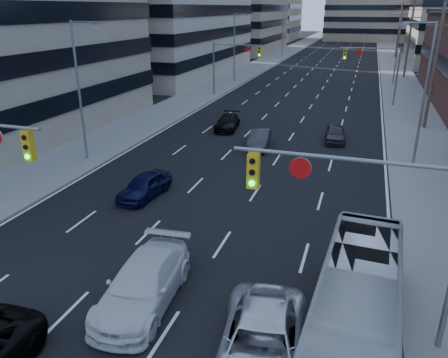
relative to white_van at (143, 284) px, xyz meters
name	(u,v)px	position (x,y,z in m)	size (l,w,h in m)	color
road_surface	(345,44)	(-0.44, 122.66, -0.77)	(18.00, 300.00, 0.02)	black
sidewalk_left	(304,43)	(-11.94, 122.66, -0.70)	(5.00, 300.00, 0.15)	slate
sidewalk_right	(387,45)	(11.06, 122.66, -0.70)	(5.00, 300.00, 0.15)	slate
office_left_far	(234,15)	(-24.44, 92.66, 7.22)	(20.00, 30.00, 16.00)	gray
bg_block_left	(258,6)	(-28.44, 132.66, 9.22)	(24.00, 24.00, 20.00)	#ADA089
signal_near_right	(367,210)	(7.02, 0.66, 3.55)	(6.59, 0.33, 6.00)	slate
signal_far_left	(233,59)	(-8.12, 37.66, 3.52)	(6.09, 0.33, 6.00)	slate
signal_far_right	(375,63)	(7.25, 37.66, 3.52)	(6.09, 0.33, 6.00)	slate
utility_pole_block	(436,60)	(11.76, 28.66, 5.00)	(2.20, 0.28, 11.00)	#4C3D2D
utility_pole_midblock	(410,37)	(11.76, 58.66, 5.00)	(2.20, 0.28, 11.00)	#4C3D2D
utility_pole_distant	(399,28)	(11.76, 88.66, 5.00)	(2.20, 0.28, 11.00)	#4C3D2D
streetlight_left_near	(81,86)	(-10.78, 12.66, 4.28)	(2.03, 0.22, 9.00)	slate
streetlight_left_mid	(235,44)	(-10.78, 47.66, 4.28)	(2.03, 0.22, 9.00)	slate
streetlight_left_far	(284,32)	(-10.78, 82.66, 4.28)	(2.03, 0.22, 9.00)	slate
streetlight_right_near	(422,90)	(9.90, 17.66, 4.28)	(2.03, 0.22, 9.00)	slate
streetlight_right_far	(397,45)	(9.90, 52.66, 4.28)	(2.03, 0.22, 9.00)	slate
white_van	(143,284)	(0.00, 0.00, 0.00)	(2.17, 5.35, 1.55)	silver
silver_suv	(261,345)	(4.59, -1.61, -0.03)	(2.48, 5.37, 1.49)	silver
transit_bus	(355,318)	(7.05, -0.39, 0.60)	(2.31, 9.89, 2.75)	#B8B8B8
sedan_blue	(145,186)	(-4.29, 8.31, -0.12)	(1.55, 3.86, 1.32)	black
sedan_grey_center	(260,139)	(-0.43, 19.08, -0.12)	(1.39, 3.97, 1.31)	#2E2E31
sedan_black_far	(227,122)	(-4.24, 23.28, -0.17)	(1.71, 4.21, 1.22)	black
sedan_grey_right	(335,134)	(4.76, 22.42, -0.15)	(1.49, 3.70, 1.26)	#2B2B2D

